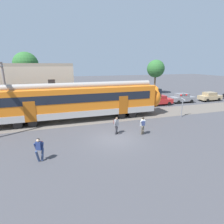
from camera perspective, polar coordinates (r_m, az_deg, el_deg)
ground_plane at (r=15.55m, az=0.90°, el=-8.58°), size 160.00×160.00×0.00m
pedestrian_navy at (r=12.73m, az=-22.64°, el=-10.68°), size 0.66×0.57×1.67m
pedestrian_grey at (r=16.13m, az=1.42°, el=-3.89°), size 0.53×0.71×1.67m
pedestrian_white at (r=16.25m, az=10.04°, el=-3.99°), size 0.63×0.60×1.67m
parked_car_red at (r=28.57m, az=15.24°, el=3.74°), size 4.01×1.77×1.54m
parked_car_grey at (r=31.68m, az=21.95°, el=4.27°), size 4.05×1.86×1.54m
parked_car_tan at (r=35.29m, az=29.31°, el=4.46°), size 4.00×1.76×1.54m
crossing_signal at (r=22.70m, az=22.14°, el=3.35°), size 0.96×0.22×3.00m
background_building at (r=27.58m, az=-28.40°, el=7.13°), size 14.86×5.00×9.20m
street_tree_right at (r=39.09m, az=14.08°, el=13.53°), size 3.67×3.67×7.15m
street_tree_left at (r=33.15m, az=-26.31°, el=13.71°), size 4.02×4.02×8.23m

